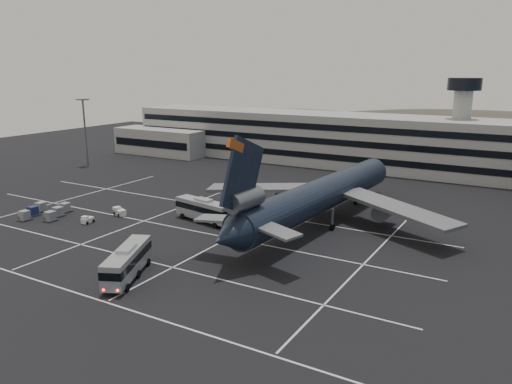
# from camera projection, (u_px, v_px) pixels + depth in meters

# --- Properties ---
(ground) EXTENTS (260.00, 260.00, 0.00)m
(ground) POSITION_uv_depth(u_px,v_px,m) (155.00, 233.00, 81.73)
(ground) COLOR black
(ground) RESTS_ON ground
(lane_markings) EXTENTS (90.00, 55.62, 0.01)m
(lane_markings) POSITION_uv_depth(u_px,v_px,m) (162.00, 232.00, 81.88)
(lane_markings) COLOR silver
(lane_markings) RESTS_ON ground
(terminal) EXTENTS (125.00, 26.00, 24.00)m
(terminal) POSITION_uv_depth(u_px,v_px,m) (315.00, 138.00, 141.17)
(terminal) COLOR gray
(terminal) RESTS_ON ground
(hills) EXTENTS (352.00, 180.00, 44.00)m
(hills) POSITION_uv_depth(u_px,v_px,m) (448.00, 158.00, 218.44)
(hills) COLOR #38332B
(hills) RESTS_ON ground
(lightpole_left) EXTENTS (2.40, 2.40, 18.28)m
(lightpole_left) POSITION_uv_depth(u_px,v_px,m) (84.00, 123.00, 135.10)
(lightpole_left) COLOR slate
(lightpole_left) RESTS_ON ground
(trijet_main) EXTENTS (47.35, 57.68, 18.08)m
(trijet_main) POSITION_uv_depth(u_px,v_px,m) (320.00, 195.00, 84.64)
(trijet_main) COLOR black
(trijet_main) RESTS_ON ground
(bus_near) EXTENTS (7.41, 11.91, 4.18)m
(bus_near) POSITION_uv_depth(u_px,v_px,m) (127.00, 261.00, 63.71)
(bus_near) COLOR #9EA0A6
(bus_near) RESTS_ON ground
(bus_far) EXTENTS (12.11, 4.88, 4.17)m
(bus_far) POSITION_uv_depth(u_px,v_px,m) (204.00, 209.00, 87.12)
(bus_far) COLOR #9EA0A6
(bus_far) RESTS_ON ground
(tug_a) EXTENTS (1.47, 2.23, 1.35)m
(tug_a) POSITION_uv_depth(u_px,v_px,m) (87.00, 220.00, 86.60)
(tug_a) COLOR silver
(tug_a) RESTS_ON ground
(tug_b) EXTENTS (2.85, 2.30, 1.61)m
(tug_b) POSITION_uv_depth(u_px,v_px,m) (120.00, 212.00, 91.11)
(tug_b) COLOR silver
(tug_b) RESTS_ON ground
(uld_cluster) EXTENTS (9.25, 9.85, 1.76)m
(uld_cluster) POSITION_uv_depth(u_px,v_px,m) (45.00, 212.00, 90.78)
(uld_cluster) COLOR #2D2D30
(uld_cluster) RESTS_ON ground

